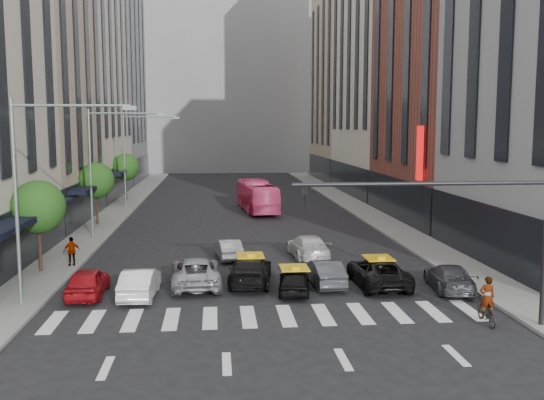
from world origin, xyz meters
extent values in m
plane|color=black|center=(0.00, 0.00, 0.00)|extent=(160.00, 160.00, 0.00)
cube|color=slate|center=(-11.50, 30.00, 0.07)|extent=(3.00, 96.00, 0.15)
cube|color=slate|center=(11.50, 30.00, 0.07)|extent=(3.00, 96.00, 0.15)
cube|color=tan|center=(-17.00, 28.00, 12.00)|extent=(8.00, 16.00, 24.00)
cube|color=beige|center=(-17.00, 46.00, 18.00)|extent=(8.00, 20.00, 36.00)
cube|color=gray|center=(-17.00, 65.00, 15.00)|extent=(8.00, 18.00, 30.00)
cube|color=brown|center=(17.00, 27.00, 13.00)|extent=(8.00, 18.00, 26.00)
cube|color=beige|center=(17.00, 46.00, 20.00)|extent=(8.00, 20.00, 40.00)
cube|color=tan|center=(17.00, 65.00, 14.00)|extent=(8.00, 18.00, 28.00)
cube|color=gray|center=(0.00, 85.00, 18.00)|extent=(30.00, 10.00, 36.00)
cylinder|color=black|center=(-11.80, 10.00, 1.72)|extent=(0.18, 0.18, 3.15)
sphere|color=#154A16|center=(-11.80, 10.00, 3.66)|extent=(2.88, 2.88, 2.88)
cylinder|color=black|center=(-11.80, 26.00, 1.72)|extent=(0.18, 0.18, 3.15)
sphere|color=#154A16|center=(-11.80, 26.00, 3.66)|extent=(2.88, 2.88, 2.88)
cylinder|color=black|center=(-11.80, 42.00, 1.72)|extent=(0.18, 0.18, 3.15)
sphere|color=#154A16|center=(-11.80, 42.00, 3.66)|extent=(2.88, 2.88, 2.88)
cylinder|color=gray|center=(-11.00, 4.00, 4.65)|extent=(0.16, 0.16, 9.00)
cylinder|color=gray|center=(-8.50, 4.00, 8.85)|extent=(5.00, 0.12, 0.12)
cube|color=gray|center=(-6.00, 4.00, 8.75)|extent=(0.60, 0.25, 0.18)
cylinder|color=gray|center=(-11.00, 20.00, 4.65)|extent=(0.16, 0.16, 9.00)
cylinder|color=gray|center=(-8.50, 20.00, 8.85)|extent=(5.00, 0.12, 0.12)
cube|color=gray|center=(-6.00, 20.00, 8.75)|extent=(0.60, 0.25, 0.18)
cylinder|color=gray|center=(-11.00, 36.00, 4.65)|extent=(0.16, 0.16, 9.00)
cylinder|color=gray|center=(-8.50, 36.00, 8.85)|extent=(5.00, 0.12, 0.12)
cube|color=gray|center=(-6.00, 36.00, 8.75)|extent=(0.60, 0.25, 0.18)
cylinder|color=black|center=(5.50, -1.00, 5.80)|extent=(10.00, 0.16, 0.16)
imported|color=black|center=(1.00, -1.00, 5.30)|extent=(0.13, 0.16, 0.80)
cube|color=red|center=(12.60, 20.00, 6.00)|extent=(0.30, 0.70, 4.00)
imported|color=#9D0E15|center=(-8.35, 5.28, 0.69)|extent=(1.68, 4.06, 1.38)
imported|color=silver|center=(-5.89, 4.93, 0.69)|extent=(1.63, 4.23, 1.37)
imported|color=#A3A3A8|center=(-3.35, 6.71, 0.72)|extent=(2.70, 5.32, 1.44)
imported|color=black|center=(-0.60, 6.85, 0.72)|extent=(2.61, 5.20, 1.45)
imported|color=black|center=(1.39, 4.91, 0.61)|extent=(1.90, 3.75, 1.22)
imported|color=#383A3F|center=(3.10, 6.22, 0.66)|extent=(1.63, 4.08, 1.32)
imported|color=black|center=(5.74, 5.84, 0.71)|extent=(2.40, 5.11, 1.41)
imported|color=#3B3D42|center=(9.00, 4.75, 0.64)|extent=(2.33, 4.59, 1.28)
imported|color=#A2A1A6|center=(-1.59, 12.78, 0.61)|extent=(1.78, 3.85, 1.22)
imported|color=silver|center=(3.24, 12.67, 0.70)|extent=(2.31, 4.95, 1.40)
imported|color=#F44782|center=(1.54, 33.00, 1.43)|extent=(3.44, 10.49, 2.87)
imported|color=black|center=(8.56, -0.30, 0.48)|extent=(0.72, 1.84, 0.95)
imported|color=gray|center=(8.56, -0.30, 1.81)|extent=(0.65, 0.44, 1.72)
imported|color=gray|center=(-10.40, 11.17, 0.97)|extent=(1.04, 0.73, 1.64)
camera|label=1|loc=(-2.30, -23.15, 7.96)|focal=40.00mm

